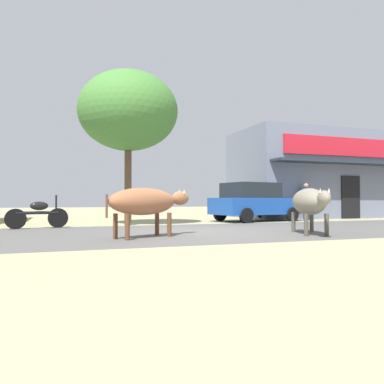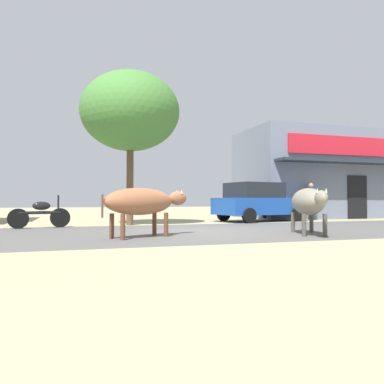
# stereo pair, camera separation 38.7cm
# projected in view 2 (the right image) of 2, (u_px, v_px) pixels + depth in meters

# --- Properties ---
(ground) EXTENTS (80.00, 80.00, 0.00)m
(ground) POSITION_uv_depth(u_px,v_px,m) (196.00, 232.00, 10.90)
(ground) COLOR tan
(asphalt_road) EXTENTS (72.00, 6.32, 0.00)m
(asphalt_road) POSITION_uv_depth(u_px,v_px,m) (196.00, 232.00, 10.90)
(asphalt_road) COLOR #585754
(asphalt_road) RESTS_ON ground
(storefront_right_club) EXTENTS (8.83, 5.28, 4.51)m
(storefront_right_club) POSITION_uv_depth(u_px,v_px,m) (324.00, 175.00, 20.50)
(storefront_right_club) COLOR slate
(storefront_right_club) RESTS_ON ground
(roadside_tree) EXTENTS (3.60, 3.60, 5.58)m
(roadside_tree) POSITION_uv_depth(u_px,v_px,m) (130.00, 112.00, 13.89)
(roadside_tree) COLOR brown
(roadside_tree) RESTS_ON ground
(parked_hatchback_car) EXTENTS (4.07, 2.55, 1.64)m
(parked_hatchback_car) POSITION_uv_depth(u_px,v_px,m) (258.00, 202.00, 16.25)
(parked_hatchback_car) COLOR #1A49A2
(parked_hatchback_car) RESTS_ON ground
(parked_motorcycle) EXTENTS (1.89, 0.48, 1.07)m
(parked_motorcycle) POSITION_uv_depth(u_px,v_px,m) (41.00, 213.00, 12.32)
(parked_motorcycle) COLOR black
(parked_motorcycle) RESTS_ON ground
(cow_near_brown) EXTENTS (2.43, 1.49, 1.20)m
(cow_near_brown) POSITION_uv_depth(u_px,v_px,m) (142.00, 202.00, 9.25)
(cow_near_brown) COLOR #9D603F
(cow_near_brown) RESTS_ON ground
(cow_far_dark) EXTENTS (1.36, 2.49, 1.22)m
(cow_far_dark) POSITION_uv_depth(u_px,v_px,m) (308.00, 202.00, 9.99)
(cow_far_dark) COLOR gray
(cow_far_dark) RESTS_ON ground
(pedestrian_by_shop) EXTENTS (0.32, 0.61, 1.69)m
(pedestrian_by_shop) POSITION_uv_depth(u_px,v_px,m) (311.00, 198.00, 17.28)
(pedestrian_by_shop) COLOR #262633
(pedestrian_by_shop) RESTS_ON ground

